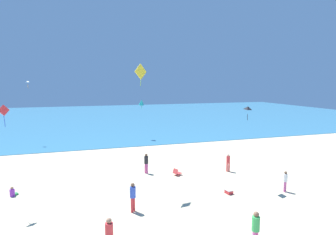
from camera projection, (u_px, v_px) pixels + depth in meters
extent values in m
plane|color=beige|center=(159.00, 179.00, 22.21)|extent=(120.00, 120.00, 0.00)
cube|color=teal|center=(105.00, 117.00, 61.31)|extent=(120.00, 60.00, 0.05)
cube|color=#D13D3D|center=(178.00, 173.00, 23.04)|extent=(0.67, 0.66, 0.03)
cube|color=#D13D3D|center=(175.00, 171.00, 22.84)|extent=(0.34, 0.52, 0.39)
cylinder|color=#B7B7BC|center=(177.00, 173.00, 23.34)|extent=(0.02, 0.02, 0.16)
cylinder|color=#B7B7BC|center=(182.00, 174.00, 22.96)|extent=(0.02, 0.02, 0.16)
cube|color=red|center=(229.00, 192.00, 19.20)|extent=(0.44, 0.53, 0.23)
cube|color=white|center=(229.00, 190.00, 19.18)|extent=(0.45, 0.54, 0.04)
cylinder|color=red|center=(227.00, 167.00, 23.95)|extent=(0.13, 0.13, 0.74)
cylinder|color=red|center=(229.00, 167.00, 23.95)|extent=(0.13, 0.13, 0.74)
cylinder|color=red|center=(228.00, 159.00, 23.87)|extent=(0.36, 0.36, 0.55)
sphere|color=beige|center=(228.00, 155.00, 23.83)|extent=(0.20, 0.20, 0.20)
cylinder|color=purple|center=(12.00, 193.00, 18.74)|extent=(0.43, 0.43, 0.47)
sphere|color=#A87A5B|center=(12.00, 188.00, 18.70)|extent=(0.19, 0.19, 0.19)
cube|color=green|center=(15.00, 194.00, 18.93)|extent=(0.41, 0.41, 0.14)
cylinder|color=red|center=(109.00, 230.00, 12.16)|extent=(0.48, 0.48, 0.64)
sphere|color=#A87A5B|center=(109.00, 221.00, 12.11)|extent=(0.23, 0.23, 0.23)
cylinder|color=red|center=(132.00, 205.00, 16.40)|extent=(0.15, 0.15, 0.84)
cylinder|color=red|center=(134.00, 204.00, 16.57)|extent=(0.15, 0.15, 0.84)
cylinder|color=blue|center=(133.00, 192.00, 16.39)|extent=(0.48, 0.48, 0.63)
sphere|color=brown|center=(133.00, 185.00, 16.34)|extent=(0.23, 0.23, 0.23)
cylinder|color=#D8599E|center=(145.00, 168.00, 23.49)|extent=(0.14, 0.14, 0.81)
cylinder|color=#D8599E|center=(147.00, 169.00, 23.39)|extent=(0.14, 0.14, 0.81)
cylinder|color=black|center=(146.00, 160.00, 23.35)|extent=(0.45, 0.45, 0.61)
sphere|color=brown|center=(146.00, 155.00, 23.30)|extent=(0.22, 0.22, 0.22)
cylinder|color=#D8599E|center=(285.00, 187.00, 19.45)|extent=(0.12, 0.12, 0.70)
cylinder|color=#D8599E|center=(285.00, 186.00, 19.57)|extent=(0.12, 0.12, 0.70)
cylinder|color=white|center=(285.00, 178.00, 19.44)|extent=(0.38, 0.38, 0.53)
sphere|color=brown|center=(286.00, 173.00, 19.39)|extent=(0.19, 0.19, 0.19)
cylinder|color=green|center=(256.00, 224.00, 12.67)|extent=(0.45, 0.45, 0.65)
sphere|color=brown|center=(256.00, 214.00, 12.62)|extent=(0.24, 0.24, 0.24)
cone|color=#1EADAD|center=(142.00, 102.00, 37.12)|extent=(0.62, 0.87, 0.92)
cylinder|color=green|center=(142.00, 107.00, 37.19)|extent=(0.03, 0.05, 0.56)
cube|color=yellow|center=(141.00, 72.00, 18.96)|extent=(0.91, 0.57, 1.04)
cylinder|color=#99DB33|center=(141.00, 82.00, 19.04)|extent=(0.07, 0.09, 0.59)
cube|color=red|center=(4.00, 110.00, 16.11)|extent=(0.53, 0.40, 0.63)
cylinder|color=blue|center=(4.00, 121.00, 16.18)|extent=(0.10, 0.13, 0.72)
pyramid|color=white|center=(28.00, 82.00, 34.18)|extent=(0.51, 0.48, 0.19)
cylinder|color=orange|center=(28.00, 86.00, 34.24)|extent=(0.09, 0.11, 0.57)
pyramid|color=black|center=(248.00, 108.00, 19.82)|extent=(0.74, 0.78, 0.26)
cylinder|color=black|center=(247.00, 117.00, 19.90)|extent=(0.06, 0.05, 0.44)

